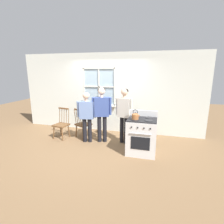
{
  "coord_description": "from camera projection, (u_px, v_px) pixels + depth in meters",
  "views": [
    {
      "loc": [
        1.69,
        -4.38,
        2.11
      ],
      "look_at": [
        0.48,
        0.12,
        1.0
      ],
      "focal_mm": 28.0,
      "sensor_mm": 36.0,
      "label": 1
    }
  ],
  "objects": [
    {
      "name": "ground_plane",
      "position": [
        95.0,
        146.0,
        5.03
      ],
      "size": [
        16.0,
        16.0,
        0.0
      ],
      "primitive_type": "plane",
      "color": "brown"
    },
    {
      "name": "wall_back",
      "position": [
        109.0,
        94.0,
        6.03
      ],
      "size": [
        6.4,
        0.16,
        2.7
      ],
      "color": "silver",
      "rests_on": "ground_plane"
    },
    {
      "name": "chair_by_window",
      "position": [
        83.0,
        124.0,
        5.56
      ],
      "size": [
        0.56,
        0.55,
        0.96
      ],
      "rotation": [
        0.0,
        0.0,
        2.67
      ],
      "color": "brown",
      "rests_on": "ground_plane"
    },
    {
      "name": "chair_near_wall",
      "position": [
        61.0,
        125.0,
        5.54
      ],
      "size": [
        0.48,
        0.47,
        0.96
      ],
      "rotation": [
        0.0,
        0.0,
        -0.17
      ],
      "color": "brown",
      "rests_on": "ground_plane"
    },
    {
      "name": "person_elderly_left",
      "position": [
        87.0,
        113.0,
        5.12
      ],
      "size": [
        0.57,
        0.28,
        1.5
      ],
      "rotation": [
        0.0,
        0.0,
        0.19
      ],
      "color": "black",
      "rests_on": "ground_plane"
    },
    {
      "name": "person_teen_center",
      "position": [
        102.0,
        109.0,
        5.11
      ],
      "size": [
        0.58,
        0.32,
        1.64
      ],
      "rotation": [
        0.0,
        0.0,
        0.3
      ],
      "color": "black",
      "rests_on": "ground_plane"
    },
    {
      "name": "person_adult_right",
      "position": [
        124.0,
        111.0,
        5.04
      ],
      "size": [
        0.52,
        0.27,
        1.62
      ],
      "rotation": [
        0.0,
        0.0,
        -0.19
      ],
      "color": "black",
      "rests_on": "ground_plane"
    },
    {
      "name": "stove",
      "position": [
        142.0,
        136.0,
        4.5
      ],
      "size": [
        0.74,
        0.68,
        1.08
      ],
      "color": "silver",
      "rests_on": "ground_plane"
    },
    {
      "name": "kettle",
      "position": [
        135.0,
        116.0,
        4.29
      ],
      "size": [
        0.21,
        0.17,
        0.25
      ],
      "color": "#A86638",
      "rests_on": "stove"
    },
    {
      "name": "potted_plant",
      "position": [
        106.0,
        104.0,
        6.04
      ],
      "size": [
        0.14,
        0.14,
        0.26
      ],
      "color": "#42474C",
      "rests_on": "wall_back"
    }
  ]
}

